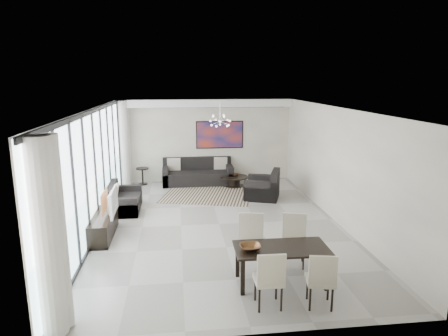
{
  "coord_description": "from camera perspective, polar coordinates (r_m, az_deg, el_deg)",
  "views": [
    {
      "loc": [
        -1.0,
        -9.48,
        3.59
      ],
      "look_at": [
        0.23,
        0.88,
        1.25
      ],
      "focal_mm": 32.0,
      "sensor_mm": 36.0,
      "label": 1
    }
  ],
  "objects": [
    {
      "name": "soffit",
      "position": [
        13.84,
        -2.64,
        9.23
      ],
      "size": [
        5.98,
        0.4,
        0.26
      ],
      "primitive_type": "cube",
      "color": "white",
      "rests_on": "room_shell"
    },
    {
      "name": "coffee_table",
      "position": [
        13.62,
        1.41,
        -1.8
      ],
      "size": [
        0.97,
        0.97,
        0.34
      ],
      "color": "black",
      "rests_on": "floor"
    },
    {
      "name": "dining_chair_sw",
      "position": [
        6.51,
        6.57,
        -15.15
      ],
      "size": [
        0.46,
        0.46,
        0.98
      ],
      "color": "beige",
      "rests_on": "floor"
    },
    {
      "name": "chandelier",
      "position": [
        12.11,
        -0.57,
        6.77
      ],
      "size": [
        0.66,
        0.66,
        0.71
      ],
      "color": "silver",
      "rests_on": "room_shell"
    },
    {
      "name": "sofa_main",
      "position": [
        13.96,
        -3.77,
        -1.02
      ],
      "size": [
        2.42,
        0.99,
        0.88
      ],
      "color": "black",
      "rests_on": "floor"
    },
    {
      "name": "dining_table",
      "position": [
        7.26,
        8.18,
        -11.78
      ],
      "size": [
        1.66,
        0.85,
        0.69
      ],
      "color": "black",
      "rests_on": "floor"
    },
    {
      "name": "side_table",
      "position": [
        14.05,
        -11.57,
        -0.75
      ],
      "size": [
        0.43,
        0.43,
        0.59
      ],
      "color": "black",
      "rests_on": "floor"
    },
    {
      "name": "loveseat",
      "position": [
        11.47,
        -14.24,
        -4.66
      ],
      "size": [
        0.84,
        1.49,
        0.75
      ],
      "color": "black",
      "rests_on": "floor"
    },
    {
      "name": "bowl_coffee",
      "position": [
        13.61,
        1.6,
        -1.03
      ],
      "size": [
        0.28,
        0.28,
        0.07
      ],
      "primitive_type": "imported",
      "rotation": [
        0.0,
        0.0,
        0.18
      ],
      "color": "brown",
      "rests_on": "coffee_table"
    },
    {
      "name": "painting",
      "position": [
        14.16,
        -0.62,
        4.77
      ],
      "size": [
        1.68,
        0.04,
        0.98
      ],
      "primitive_type": "cube",
      "color": "#B33418",
      "rests_on": "room_shell"
    },
    {
      "name": "armchair",
      "position": [
        12.3,
        5.67,
        -2.94
      ],
      "size": [
        1.27,
        1.3,
        0.87
      ],
      "color": "black",
      "rests_on": "floor"
    },
    {
      "name": "dining_chair_nw",
      "position": [
        7.84,
        3.89,
        -9.75
      ],
      "size": [
        0.56,
        0.56,
        1.05
      ],
      "color": "beige",
      "rests_on": "floor"
    },
    {
      "name": "window_wall",
      "position": [
        9.89,
        -17.41,
        -0.33
      ],
      "size": [
        0.37,
        8.95,
        2.9
      ],
      "color": "silver",
      "rests_on": "floor"
    },
    {
      "name": "tv_console",
      "position": [
        9.75,
        -16.89,
        -7.92
      ],
      "size": [
        0.46,
        1.64,
        0.51
      ],
      "primitive_type": "cube",
      "color": "black",
      "rests_on": "floor"
    },
    {
      "name": "dining_chair_se",
      "position": [
        6.67,
        13.74,
        -14.91
      ],
      "size": [
        0.51,
        0.51,
        0.94
      ],
      "color": "beige",
      "rests_on": "floor"
    },
    {
      "name": "television",
      "position": [
        9.61,
        -16.09,
        -4.7
      ],
      "size": [
        0.15,
        1.02,
        0.58
      ],
      "primitive_type": "imported",
      "rotation": [
        0.0,
        0.0,
        1.59
      ],
      "color": "gray",
      "rests_on": "tv_console"
    },
    {
      "name": "rug",
      "position": [
        12.63,
        -2.33,
        -3.85
      ],
      "size": [
        3.15,
        2.71,
        0.01
      ],
      "primitive_type": "cube",
      "rotation": [
        0.0,
        0.0,
        -0.26
      ],
      "color": "black",
      "rests_on": "floor"
    },
    {
      "name": "bowl_dining",
      "position": [
        7.06,
        3.77,
        -11.24
      ],
      "size": [
        0.38,
        0.38,
        0.09
      ],
      "primitive_type": "imported",
      "rotation": [
        0.0,
        0.0,
        0.03
      ],
      "color": "brown",
      "rests_on": "dining_table"
    },
    {
      "name": "room_shell",
      "position": [
        9.83,
        1.96,
        0.06
      ],
      "size": [
        6.0,
        9.0,
        2.9
      ],
      "color": "#A8A39B",
      "rests_on": "ground"
    },
    {
      "name": "dining_chair_ne",
      "position": [
        8.07,
        10.0,
        -9.49
      ],
      "size": [
        0.56,
        0.56,
        1.0
      ],
      "color": "beige",
      "rests_on": "floor"
    }
  ]
}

